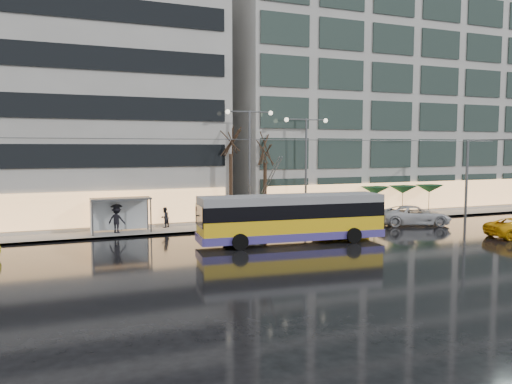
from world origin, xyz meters
TOP-DOWN VIEW (x-y plane):
  - ground at (0.00, 0.00)m, footprint 140.00×140.00m
  - sidewalk at (2.00, 14.00)m, footprint 80.00×10.00m
  - kerb at (2.00, 9.05)m, footprint 80.00×0.10m
  - building_left at (-16.00, 19.00)m, footprint 34.00×14.00m
  - building_right at (19.00, 19.00)m, footprint 32.00×14.00m
  - trolleybus at (2.03, 3.15)m, footprint 12.45×5.23m
  - catenary at (1.00, 7.94)m, footprint 42.24×5.12m
  - bus_shelter at (-8.38, 10.69)m, footprint 4.20×1.60m
  - street_lamp_near at (2.00, 10.80)m, footprint 3.96×0.36m
  - street_lamp_far at (7.00, 10.80)m, footprint 3.96×0.36m
  - tree_a at (0.50, 11.00)m, footprint 3.20×3.20m
  - tree_b at (3.50, 11.20)m, footprint 3.20×3.20m
  - parasol_a at (14.00, 11.00)m, footprint 2.50×2.50m
  - parasol_b at (17.00, 11.00)m, footprint 2.50×2.50m
  - parasol_c at (20.00, 11.00)m, footprint 2.50×2.50m
  - taxi_b at (6.61, 4.47)m, footprint 4.53×2.49m
  - sedan_silver at (14.54, 6.29)m, footprint 6.23×4.34m
  - pedestrian_a at (-8.02, 11.67)m, footprint 1.22×1.23m
  - pedestrian_b at (-4.63, 11.64)m, footprint 0.96×0.94m
  - pedestrian_c at (-8.31, 10.47)m, footprint 1.42×1.22m

SIDE VIEW (x-z plane):
  - ground at x=0.00m, z-range 0.00..0.00m
  - sidewalk at x=2.00m, z-range 0.00..0.15m
  - kerb at x=2.00m, z-range 0.00..0.15m
  - taxi_b at x=6.61m, z-range 0.00..1.41m
  - sedan_silver at x=14.54m, z-range 0.00..1.58m
  - pedestrian_b at x=-4.63m, z-range 0.15..1.71m
  - pedestrian_c at x=-8.31m, z-range 0.23..2.34m
  - trolleybus at x=2.03m, z-range -1.31..4.39m
  - pedestrian_a at x=-8.02m, z-range 0.50..2.69m
  - bus_shelter at x=-8.38m, z-range 0.71..3.22m
  - parasol_a at x=14.00m, z-range 1.12..3.77m
  - parasol_b at x=17.00m, z-range 1.12..3.77m
  - parasol_c at x=20.00m, z-range 1.12..3.77m
  - catenary at x=1.00m, z-range 0.75..7.75m
  - street_lamp_far at x=7.00m, z-range 1.45..9.98m
  - street_lamp_near at x=2.00m, z-range 1.48..10.51m
  - tree_b at x=3.50m, z-range 2.55..10.25m
  - tree_a at x=0.50m, z-range 2.89..11.29m
  - building_left at x=-16.00m, z-range 0.15..22.15m
  - building_right at x=19.00m, z-range 0.15..25.15m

